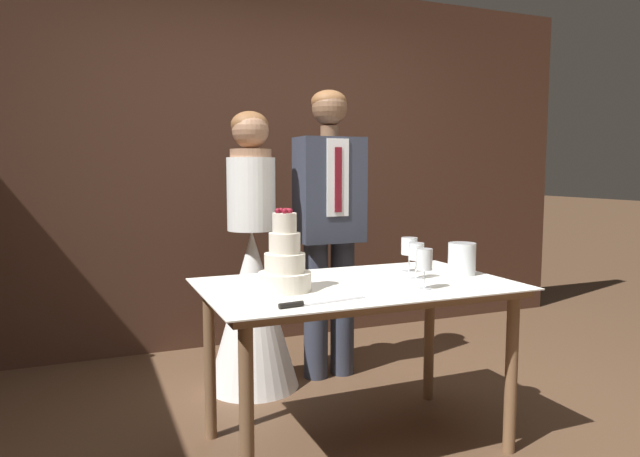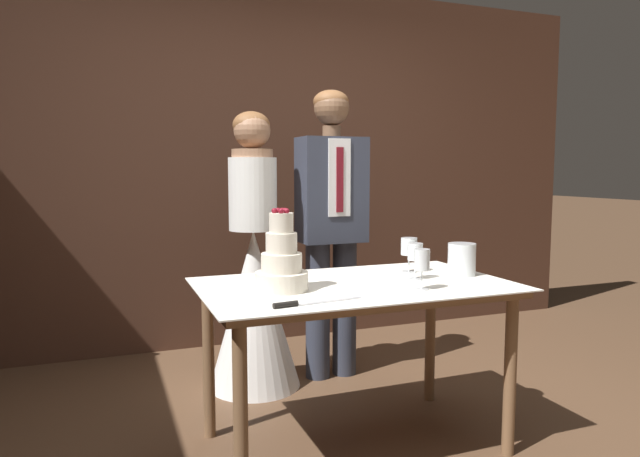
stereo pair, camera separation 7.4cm
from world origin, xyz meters
name	(u,v)px [view 1 (the left image)]	position (x,y,z in m)	size (l,w,h in m)	color
ground_plane	(377,457)	(0.00, 0.00, 0.00)	(40.00, 40.00, 0.00)	brown
wall_back	(254,165)	(0.00, 1.96, 1.32)	(5.52, 0.12, 2.64)	#472B1E
cake_table	(357,302)	(-0.04, 0.14, 0.69)	(1.41, 0.85, 0.77)	brown
tiered_cake	(285,263)	(-0.39, 0.12, 0.89)	(0.23, 0.23, 0.36)	silver
cake_knife	(306,303)	(-0.40, -0.17, 0.78)	(0.39, 0.07, 0.02)	silver
wine_glass_near	(409,247)	(0.34, 0.31, 0.90)	(0.08, 0.08, 0.18)	silver
wine_glass_middle	(416,253)	(0.27, 0.14, 0.90)	(0.07, 0.07, 0.17)	silver
wine_glass_far	(425,261)	(0.18, -0.08, 0.90)	(0.07, 0.07, 0.18)	silver
hurricane_candle	(462,259)	(0.54, 0.14, 0.85)	(0.14, 0.14, 0.16)	silver
bride	(252,287)	(-0.28, 1.03, 0.60)	(0.54, 0.54, 1.63)	white
groom	(329,217)	(0.21, 1.03, 1.00)	(0.40, 0.25, 1.77)	#333847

